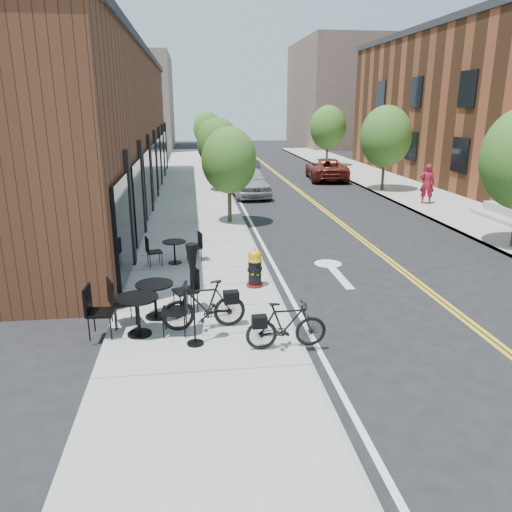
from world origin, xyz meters
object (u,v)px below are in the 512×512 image
bicycle_right (286,325)px  patio_umbrella (193,274)px  bistro_set_c (174,249)px  bicycle_left (204,305)px  parked_car_b (249,171)px  parked_car_a (248,181)px  fire_hydrant (255,268)px  parked_car_far (326,169)px  pedestrian (427,184)px  parked_car_c (227,156)px  bistro_set_b (138,310)px  bistro_set_a (155,295)px

bicycle_right → patio_umbrella: patio_umbrella is taller
bistro_set_c → bicycle_left: bearing=-96.6°
parked_car_b → parked_car_a: bearing=-93.8°
bistro_set_c → patio_umbrella: size_ratio=0.81×
fire_hydrant → parked_car_far: parked_car_far is taller
parked_car_b → pedestrian: bearing=-47.6°
parked_car_c → parked_car_far: (5.89, -8.24, -0.12)m
bicycle_right → pedestrian: 16.95m
patio_umbrella → fire_hydrant: bearing=63.3°
bistro_set_c → pedestrian: bearing=19.0°
bicycle_right → bistro_set_c: size_ratio=0.96×
bistro_set_c → bistro_set_b: bearing=-112.6°
fire_hydrant → parked_car_a: 14.46m
parked_car_b → parked_car_c: size_ratio=0.69×
bicycle_left → bistro_set_b: bistro_set_b is taller
bistro_set_b → bicycle_left: bearing=9.1°
bicycle_right → parked_car_far: size_ratio=0.32×
parked_car_b → pedestrian: size_ratio=2.05×
bistro_set_c → parked_car_a: (3.62, 12.09, 0.23)m
parked_car_c → bistro_set_b: bearing=-92.9°
bicycle_left → parked_car_c: bearing=169.8°
pedestrian → patio_umbrella: bearing=71.2°
bistro_set_a → patio_umbrella: 1.95m
bicycle_left → bistro_set_c: bicycle_left is taller
bistro_set_b → patio_umbrella: 1.60m
bistro_set_b → parked_car_far: (9.99, 22.34, 0.04)m
parked_car_a → pedestrian: pedestrian is taller
patio_umbrella → parked_car_b: size_ratio=0.53×
bistro_set_b → pedestrian: 18.03m
parked_car_far → pedestrian: size_ratio=2.65×
parked_car_far → parked_car_a: bearing=49.4°
parked_car_a → patio_umbrella: bearing=-103.9°
parked_car_c → bicycle_right: bearing=-87.4°
parked_car_a → parked_car_c: bearing=86.6°
patio_umbrella → parked_car_far: bearing=68.9°
fire_hydrant → bistro_set_a: size_ratio=0.52×
parked_car_a → parked_car_c: (-0.13, 13.60, 0.03)m
bistro_set_a → bistro_set_b: bistro_set_b is taller
bicycle_right → parked_car_a: 18.00m
parked_car_far → parked_car_c: bearing=-47.9°
parked_car_a → parked_car_far: 7.87m
fire_hydrant → bicycle_right: 3.57m
parked_car_a → bistro_set_a: bearing=-107.7°
bistro_set_a → patio_umbrella: patio_umbrella is taller
parked_car_b → parked_car_c: parked_car_c is taller
bistro_set_a → pedestrian: pedestrian is taller
bistro_set_c → patio_umbrella: bearing=-99.8°
bicycle_right → bistro_set_a: size_ratio=0.81×
bistro_set_b → parked_car_c: size_ratio=0.36×
fire_hydrant → bicycle_right: fire_hydrant is taller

